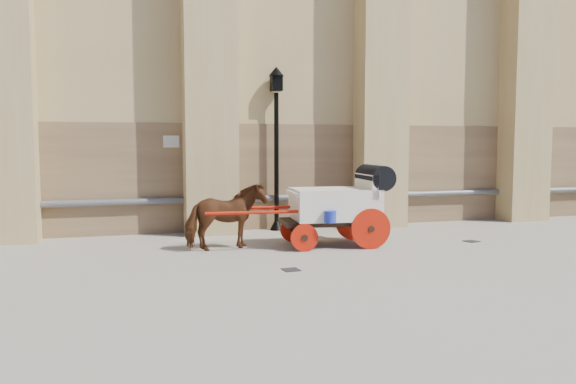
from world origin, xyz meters
name	(u,v)px	position (x,y,z in m)	size (l,w,h in m)	color
ground	(282,257)	(0.00, 0.00, 0.00)	(90.00, 90.00, 0.00)	gray
horse	(226,217)	(-1.02, 1.19, 0.77)	(0.83, 1.81, 1.53)	#5B2813
carriage	(341,202)	(1.74, 1.01, 1.04)	(4.49, 1.63, 1.93)	black
street_lamp	(276,144)	(0.88, 3.75, 2.45)	(0.43, 0.43, 4.58)	black
drain_grate_near	(291,270)	(-0.18, -1.26, 0.01)	(0.32, 0.32, 0.01)	black
drain_grate_far	(471,241)	(5.06, 0.53, 0.01)	(0.32, 0.32, 0.01)	black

